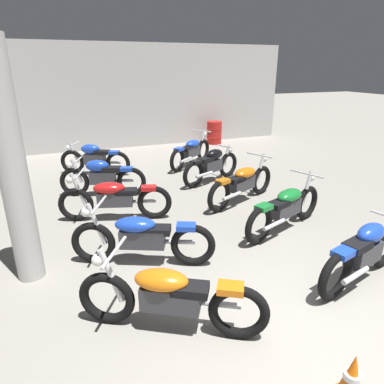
# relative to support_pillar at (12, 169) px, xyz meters

# --- Properties ---
(ground_plane) EXTENTS (60.00, 60.00, 0.00)m
(ground_plane) POSITION_rel_support_pillar_xyz_m (2.87, -2.61, -1.60)
(ground_plane) COLOR gray
(back_wall) EXTENTS (12.73, 0.24, 3.60)m
(back_wall) POSITION_rel_support_pillar_xyz_m (2.87, 7.82, 0.20)
(back_wall) COLOR #BCBAB7
(back_wall) RESTS_ON ground
(support_pillar) EXTENTS (0.36, 0.36, 3.20)m
(support_pillar) POSITION_rel_support_pillar_xyz_m (0.00, 0.00, 0.00)
(support_pillar) COLOR #BCBAB7
(support_pillar) RESTS_ON ground
(motorcycle_left_row_0) EXTENTS (1.92, 1.22, 0.97)m
(motorcycle_left_row_0) POSITION_rel_support_pillar_xyz_m (1.51, -1.74, -1.15)
(motorcycle_left_row_0) COLOR black
(motorcycle_left_row_0) RESTS_ON ground
(motorcycle_left_row_1) EXTENTS (2.02, 1.07, 0.97)m
(motorcycle_left_row_1) POSITION_rel_support_pillar_xyz_m (1.56, -0.27, -1.15)
(motorcycle_left_row_1) COLOR black
(motorcycle_left_row_1) RESTS_ON ground
(motorcycle_left_row_2) EXTENTS (2.10, 0.89, 0.97)m
(motorcycle_left_row_2) POSITION_rel_support_pillar_xyz_m (1.46, 1.49, -1.15)
(motorcycle_left_row_2) COLOR black
(motorcycle_left_row_2) RESTS_ON ground
(motorcycle_left_row_3) EXTENTS (1.89, 0.79, 0.88)m
(motorcycle_left_row_3) POSITION_rel_support_pillar_xyz_m (1.42, 2.93, -1.14)
(motorcycle_left_row_3) COLOR black
(motorcycle_left_row_3) RESTS_ON ground
(motorcycle_left_row_4) EXTENTS (1.80, 1.01, 0.88)m
(motorcycle_left_row_4) POSITION_rel_support_pillar_xyz_m (1.45, 4.69, -1.14)
(motorcycle_left_row_4) COLOR black
(motorcycle_left_row_4) RESTS_ON ground
(motorcycle_right_row_0) EXTENTS (1.93, 0.70, 0.88)m
(motorcycle_right_row_0) POSITION_rel_support_pillar_xyz_m (4.28, -1.82, -1.14)
(motorcycle_right_row_0) COLOR black
(motorcycle_right_row_0) RESTS_ON ground
(motorcycle_right_row_1) EXTENTS (2.07, 0.96, 0.97)m
(motorcycle_right_row_1) POSITION_rel_support_pillar_xyz_m (4.24, -0.10, -1.15)
(motorcycle_right_row_1) COLOR black
(motorcycle_right_row_1) RESTS_ON ground
(motorcycle_right_row_2) EXTENTS (2.04, 1.04, 0.97)m
(motorcycle_right_row_2) POSITION_rel_support_pillar_xyz_m (4.20, 1.39, -1.15)
(motorcycle_right_row_2) COLOR black
(motorcycle_right_row_2) RESTS_ON ground
(motorcycle_right_row_3) EXTENTS (1.86, 0.85, 0.88)m
(motorcycle_right_row_3) POSITION_rel_support_pillar_xyz_m (4.17, 2.91, -1.14)
(motorcycle_right_row_3) COLOR black
(motorcycle_right_row_3) RESTS_ON ground
(motorcycle_right_row_4) EXTENTS (1.79, 1.41, 0.97)m
(motorcycle_right_row_4) POSITION_rel_support_pillar_xyz_m (4.24, 4.54, -1.15)
(motorcycle_right_row_4) COLOR black
(motorcycle_right_row_4) RESTS_ON ground
(oil_drum) EXTENTS (0.59, 0.59, 0.85)m
(oil_drum) POSITION_rel_support_pillar_xyz_m (6.21, 7.11, -1.18)
(oil_drum) COLOR red
(oil_drum) RESTS_ON ground
(traffic_cone) EXTENTS (0.32, 0.32, 0.54)m
(traffic_cone) POSITION_rel_support_pillar_xyz_m (2.70, -3.19, -1.34)
(traffic_cone) COLOR orange
(traffic_cone) RESTS_ON ground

